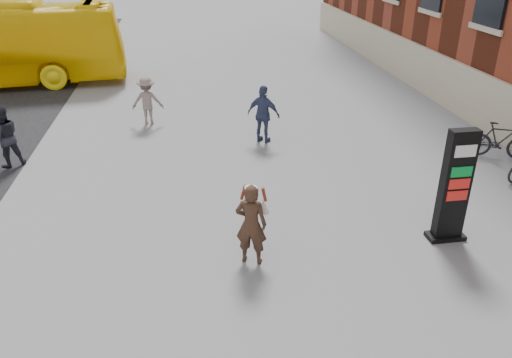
{
  "coord_description": "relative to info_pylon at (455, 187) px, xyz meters",
  "views": [
    {
      "loc": [
        -0.33,
        -7.48,
        5.82
      ],
      "look_at": [
        0.99,
        1.7,
        1.32
      ],
      "focal_mm": 35.0,
      "sensor_mm": 36.0,
      "label": 1
    }
  ],
  "objects": [
    {
      "name": "ground",
      "position": [
        -4.99,
        -0.94,
        -1.24
      ],
      "size": [
        100.0,
        100.0,
        0.0
      ],
      "primitive_type": "plane",
      "color": "#9E9EA3"
    },
    {
      "name": "info_pylon",
      "position": [
        0.0,
        0.0,
        0.0
      ],
      "size": [
        0.8,
        0.41,
        2.47
      ],
      "rotation": [
        0.0,
        0.0,
        0.02
      ],
      "color": "black",
      "rests_on": "ground"
    },
    {
      "name": "woman",
      "position": [
        -4.23,
        -0.23,
        -0.37
      ],
      "size": [
        0.78,
        0.75,
        1.7
      ],
      "rotation": [
        0.0,
        0.0,
        2.79
      ],
      "color": "#311F13",
      "rests_on": "ground"
    },
    {
      "name": "pedestrian_a",
      "position": [
        -10.37,
        5.32,
        -0.36
      ],
      "size": [
        1.07,
        1.0,
        1.75
      ],
      "primitive_type": "imported",
      "rotation": [
        0.0,
        0.0,
        3.66
      ],
      "color": "#22232C",
      "rests_on": "ground"
    },
    {
      "name": "pedestrian_b",
      "position": [
        -6.64,
        8.35,
        -0.41
      ],
      "size": [
        1.09,
        0.66,
        1.64
      ],
      "primitive_type": "imported",
      "rotation": [
        0.0,
        0.0,
        3.09
      ],
      "color": "gray",
      "rests_on": "ground"
    },
    {
      "name": "pedestrian_c",
      "position": [
        -2.99,
        6.11,
        -0.33
      ],
      "size": [
        1.13,
        0.93,
        1.81
      ],
      "primitive_type": "imported",
      "rotation": [
        0.0,
        0.0,
        2.58
      ],
      "color": "#374165",
      "rests_on": "ground"
    },
    {
      "name": "bike_7",
      "position": [
        3.61,
        3.9,
        -0.7
      ],
      "size": [
        1.83,
        1.19,
        1.07
      ],
      "primitive_type": "imported",
      "rotation": [
        0.0,
        0.0,
        1.15
      ],
      "color": "black",
      "rests_on": "ground"
    }
  ]
}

